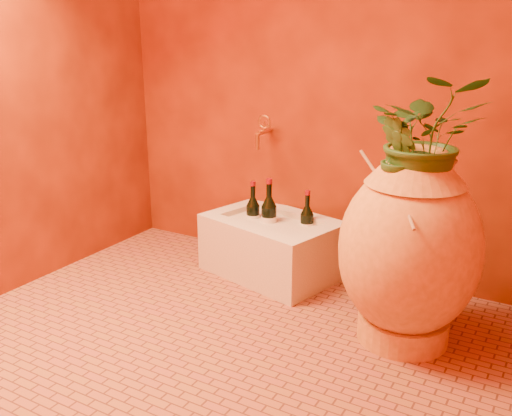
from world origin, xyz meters
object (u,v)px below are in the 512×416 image
Objects in this scene: amphora at (409,249)px; stone_basin at (272,247)px; wine_bottle_b at (253,217)px; wine_bottle_c at (307,225)px; wall_tap at (263,130)px; wine_bottle_a at (269,219)px.

stone_basin is at bearing 158.36° from amphora.
stone_basin is 2.46× the size of wine_bottle_b.
stone_basin is at bearing -153.58° from wine_bottle_c.
wall_tap reaches higher than stone_basin.
wine_bottle_b is (-0.97, 0.37, -0.13)m from amphora.
stone_basin is 4.35× the size of wall_tap.
amphora is 1.14m from wall_tap.
wine_bottle_b reaches higher than stone_basin.
stone_basin is 0.20m from wine_bottle_b.
amphora is 2.81× the size of wine_bottle_c.
amphora is 4.69× the size of wall_tap.
wall_tap is (-0.12, 0.14, 0.46)m from wine_bottle_a.
amphora is 0.94m from wine_bottle_a.
amphora is at bearing -22.24° from wine_bottle_a.
wall_tap reaches higher than wine_bottle_a.
wine_bottle_a is 0.49m from wall_tap.
amphora is at bearing -21.64° from stone_basin.
wine_bottle_c is at bearing -13.26° from wall_tap.
wine_bottle_a is 1.11× the size of wine_bottle_b.
wine_bottle_a is at bearing -163.18° from wine_bottle_c.
amphora is at bearing -20.92° from wine_bottle_b.
stone_basin is (-0.83, 0.33, -0.27)m from amphora.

